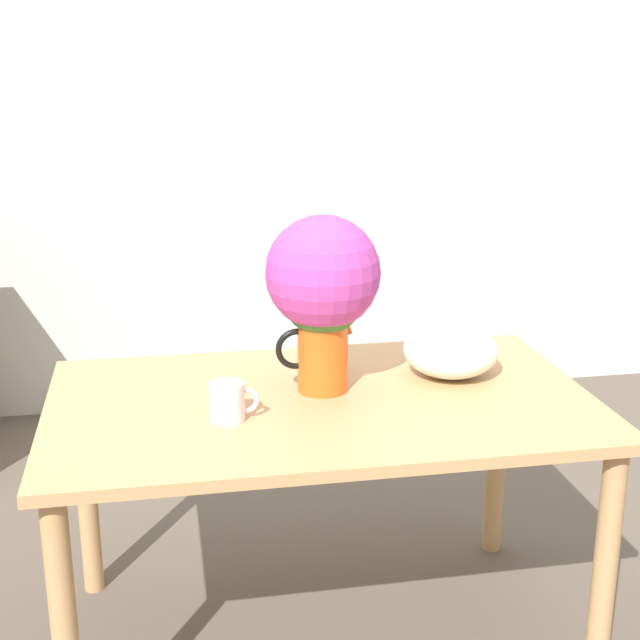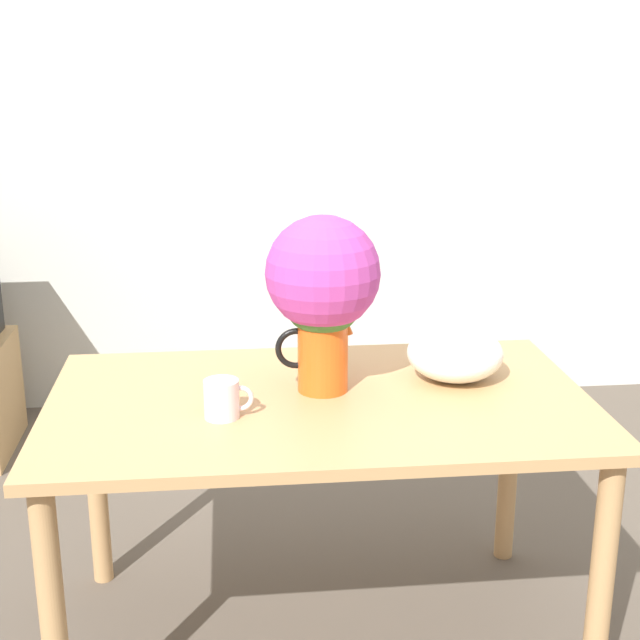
# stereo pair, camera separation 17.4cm
# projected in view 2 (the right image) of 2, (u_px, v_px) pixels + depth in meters

# --- Properties ---
(wall_back) EXTENTS (8.00, 0.05, 2.60)m
(wall_back) POSITION_uv_depth(u_px,v_px,m) (294.00, 122.00, 3.95)
(wall_back) COLOR silver
(wall_back) RESTS_ON ground_plane
(table) EXTENTS (1.42, 0.84, 0.73)m
(table) POSITION_uv_depth(u_px,v_px,m) (319.00, 431.00, 2.36)
(table) COLOR tan
(table) RESTS_ON ground_plane
(flower_vase) EXTENTS (0.30, 0.30, 0.47)m
(flower_vase) POSITION_uv_depth(u_px,v_px,m) (323.00, 286.00, 2.30)
(flower_vase) COLOR #E05619
(flower_vase) RESTS_ON table
(coffee_mug) EXTENTS (0.12, 0.09, 0.10)m
(coffee_mug) POSITION_uv_depth(u_px,v_px,m) (223.00, 399.00, 2.19)
(coffee_mug) COLOR silver
(coffee_mug) RESTS_ON table
(white_bowl) EXTENTS (0.26, 0.26, 0.15)m
(white_bowl) POSITION_uv_depth(u_px,v_px,m) (455.00, 353.00, 2.45)
(white_bowl) COLOR white
(white_bowl) RESTS_ON table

